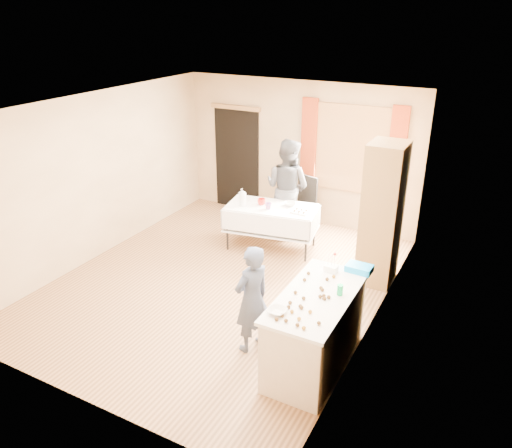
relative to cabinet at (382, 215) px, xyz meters
The scene contains 29 objects.
floor 2.53m from the cabinet, 150.07° to the right, with size 4.50×5.50×0.02m, color #9E7047.
ceiling 2.78m from the cabinet, 150.07° to the right, with size 4.50×5.50×0.02m, color white.
wall_back 2.57m from the cabinet, 140.95° to the left, with size 4.50×0.02×2.60m, color tan.
wall_front 4.39m from the cabinet, 117.00° to the right, with size 4.50×0.02×2.60m, color tan.
wall_left 4.41m from the cabinet, 164.91° to the right, with size 0.02×5.50×2.60m, color tan.
wall_right 1.20m from the cabinet, 76.74° to the right, with size 0.02×5.50×2.60m, color tan.
window_frame 1.91m from the cabinet, 122.17° to the left, with size 1.32×0.06×1.52m, color olive.
window_pane 1.90m from the cabinet, 122.41° to the left, with size 1.20×0.02×1.40m, color white.
curtain_left 2.38m from the cabinet, 139.27° to the left, with size 0.28×0.06×1.65m, color maroon.
curtain_right 1.60m from the cabinet, 97.85° to the left, with size 0.28×0.06×1.65m, color maroon.
doorway 3.65m from the cabinet, 154.29° to the left, with size 0.95×0.04×2.00m, color black.
door_lintel 3.77m from the cabinet, 154.72° to the left, with size 1.05×0.06×0.08m, color olive.
cabinet is the anchor object (origin of this frame).
counter 2.30m from the cabinet, 92.58° to the right, with size 0.73×1.54×0.91m.
party_table 1.97m from the cabinet, behind, with size 1.61×1.01×0.75m.
chair 2.18m from the cabinet, 146.12° to the left, with size 0.50×0.50×1.00m.
girl 2.48m from the cabinet, 110.63° to the right, with size 0.48×0.57×1.34m, color #2B344B.
woman 2.09m from the cabinet, 154.75° to the left, with size 0.92×0.77×1.73m, color black.
soda_can 2.11m from the cabinet, 86.95° to the right, with size 0.07×0.07×0.12m, color #0E8441.
mixing_bowl 2.76m from the cabinet, 97.00° to the right, with size 0.21×0.21×0.05m, color white.
foam_block 1.68m from the cabinet, 95.17° to the right, with size 0.15×0.10×0.08m, color white.
blue_basket 1.51m from the cabinet, 84.65° to the right, with size 0.30×0.20×0.08m, color #0A91F6.
pitcher 2.30m from the cabinet, behind, with size 0.11×0.11×0.22m, color silver.
cup_red 2.06m from the cabinet, behind, with size 0.16×0.16×0.11m, color #AD1B12.
cup_rainbow 1.88m from the cabinet, behind, with size 0.13×0.13×0.10m, color red.
small_bowl 1.68m from the cabinet, 165.91° to the left, with size 0.24×0.24×0.06m, color white.
pastry_tray 1.38m from the cabinet, behind, with size 0.28×0.20×0.02m, color white.
bottle 2.48m from the cabinet, behind, with size 0.09×0.09×0.19m, color white.
cake_balls 2.42m from the cabinet, 93.03° to the right, with size 0.51×1.12×0.04m.
Camera 1 is at (3.47, -5.46, 3.78)m, focal length 35.00 mm.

